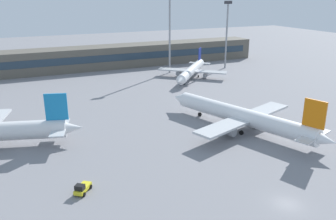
# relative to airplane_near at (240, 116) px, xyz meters

# --- Properties ---
(ground_plane) EXTENTS (400.00, 400.00, 0.00)m
(ground_plane) POSITION_rel_airplane_near_xyz_m (-11.55, 11.48, -3.29)
(ground_plane) COLOR gray
(terminal_building) EXTENTS (140.53, 12.13, 9.00)m
(terminal_building) POSITION_rel_airplane_near_xyz_m (-11.55, 82.11, 1.21)
(terminal_building) COLOR #5B564C
(terminal_building) RESTS_ON ground_plane
(airplane_near) EXTENTS (30.14, 42.17, 10.78)m
(airplane_near) POSITION_rel_airplane_near_xyz_m (0.00, 0.00, 0.00)
(airplane_near) COLOR white
(airplane_near) RESTS_ON ground_plane
(airplane_far) EXTENTS (26.84, 29.56, 9.14)m
(airplane_far) POSITION_rel_airplane_near_xyz_m (13.82, 50.12, -0.50)
(airplane_far) COLOR white
(airplane_far) RESTS_ON ground_plane
(baggage_tug_yellow) EXTENTS (3.37, 3.77, 1.75)m
(baggage_tug_yellow) POSITION_rel_airplane_near_xyz_m (-39.02, -12.62, -2.49)
(baggage_tug_yellow) COLOR yellow
(baggage_tug_yellow) RESTS_ON ground_plane
(floodlight_tower_west) EXTENTS (3.20, 0.80, 27.03)m
(floodlight_tower_west) POSITION_rel_airplane_near_xyz_m (35.49, 60.85, 12.27)
(floodlight_tower_west) COLOR gray
(floodlight_tower_west) RESTS_ON ground_plane
(floodlight_tower_east) EXTENTS (3.20, 0.80, 31.10)m
(floodlight_tower_east) POSITION_rel_airplane_near_xyz_m (10.47, 62.13, 14.36)
(floodlight_tower_east) COLOR gray
(floodlight_tower_east) RESTS_ON ground_plane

